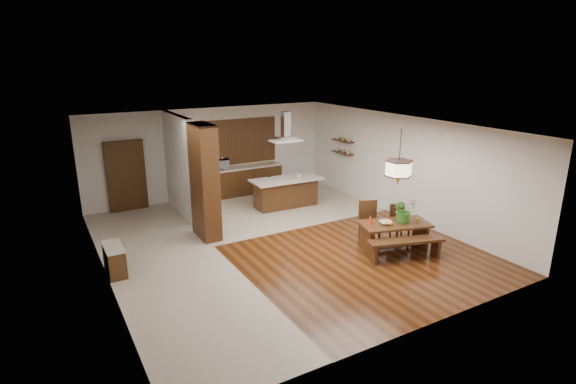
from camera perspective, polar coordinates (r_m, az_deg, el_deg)
room_shell at (r=10.65m, az=-1.40°, el=3.96°), size 9.00×9.04×2.92m
tile_hallway at (r=10.37m, az=-14.96°, el=-9.03°), size 2.50×9.00×0.01m
tile_kitchen at (r=13.89m, az=-1.74°, el=-1.80°), size 5.50×4.00×0.01m
soffit_band at (r=10.50m, az=-1.44°, el=8.35°), size 8.00×9.00×0.02m
partition_pier at (r=11.32m, az=-10.55°, el=1.25°), size 0.45×1.00×2.90m
partition_stub at (r=13.26m, az=-13.62°, el=3.32°), size 0.18×2.40×2.90m
hallway_console at (r=10.25m, az=-21.16°, el=-8.03°), size 0.37×0.88×0.63m
hallway_doorway at (r=14.12m, az=-19.86°, el=1.92°), size 1.10×0.20×2.10m
rear_counter at (r=15.12m, az=-5.64°, el=1.52°), size 2.60×0.62×0.95m
kitchen_window at (r=15.07m, az=-6.19°, el=6.42°), size 2.60×0.08×1.50m
shelf_lower at (r=14.98m, az=6.92°, el=4.97°), size 0.26×0.90×0.04m
shelf_upper at (r=14.91m, az=6.98°, el=6.48°), size 0.26×0.90×0.04m
dining_table at (r=10.95m, az=13.34°, el=-4.72°), size 1.78×1.23×0.67m
dining_bench at (r=10.57m, az=14.67°, el=-7.08°), size 1.78×0.89×0.49m
dining_chair_left at (r=11.18m, az=10.36°, el=-3.92°), size 0.60×0.60×1.05m
dining_chair_right at (r=11.55m, az=14.02°, el=-3.84°), size 0.48×0.48×0.91m
pendant_lantern at (r=10.45m, az=13.97°, el=4.26°), size 0.64×0.64×1.31m
foliage_plant at (r=10.90m, az=14.52°, el=-2.22°), size 0.63×0.58×0.60m
fruit_bowl at (r=10.74m, az=12.31°, el=-3.85°), size 0.38×0.38×0.07m
napkin_cone at (r=10.69m, az=10.41°, el=-3.43°), size 0.17×0.17×0.21m
gold_ornament at (r=11.04m, az=16.13°, el=-3.46°), size 0.10×0.10×0.11m
kitchen_island at (r=13.76m, az=-0.28°, el=-0.01°), size 2.19×1.02×0.89m
range_hood at (r=13.32m, az=-0.30°, el=8.30°), size 0.90×0.55×0.87m
island_cup at (r=13.71m, az=1.39°, el=2.03°), size 0.14×0.14×0.10m
microwave at (r=14.68m, az=-8.64°, el=3.50°), size 0.66×0.54×0.32m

